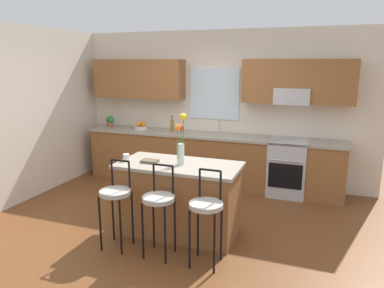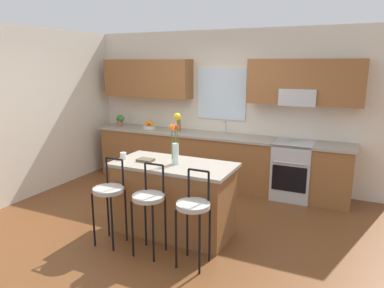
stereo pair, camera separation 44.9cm
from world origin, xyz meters
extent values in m
plane|color=brown|center=(0.00, 0.00, 0.00)|extent=(14.00, 14.00, 0.00)
cube|color=beige|center=(-2.56, 0.30, 1.35)|extent=(0.12, 4.60, 2.70)
cube|color=beige|center=(0.00, 2.06, 1.35)|extent=(5.60, 0.12, 2.70)
cube|color=brown|center=(-1.43, 1.83, 1.85)|extent=(1.75, 0.34, 0.70)
cube|color=brown|center=(1.43, 1.83, 1.85)|extent=(1.75, 0.34, 0.70)
cube|color=silver|center=(0.00, 1.99, 1.60)|extent=(0.91, 0.03, 0.90)
cube|color=#B7BABC|center=(1.36, 1.80, 1.62)|extent=(0.56, 0.36, 0.26)
cube|color=brown|center=(0.00, 1.70, 0.44)|extent=(4.50, 0.60, 0.88)
cube|color=#9E9384|center=(0.00, 1.70, 0.90)|extent=(4.56, 0.64, 0.04)
cube|color=#B7BABC|center=(0.14, 1.70, 0.85)|extent=(0.54, 0.38, 0.11)
cylinder|color=#B7BABC|center=(0.14, 1.86, 1.03)|extent=(0.02, 0.02, 0.22)
cylinder|color=#B7BABC|center=(0.14, 1.80, 1.14)|extent=(0.02, 0.12, 0.02)
cube|color=#B7BABC|center=(1.36, 1.68, 0.46)|extent=(0.60, 0.60, 0.92)
cube|color=black|center=(1.36, 1.38, 0.40)|extent=(0.52, 0.02, 0.40)
cylinder|color=#B7BABC|center=(1.36, 1.35, 0.66)|extent=(0.50, 0.02, 0.02)
cube|color=brown|center=(0.20, -0.20, 0.44)|extent=(1.45, 0.68, 0.88)
cube|color=#9E9384|center=(0.20, -0.20, 0.90)|extent=(1.53, 0.76, 0.04)
cylinder|color=black|center=(-0.48, -0.94, 0.33)|extent=(0.02, 0.02, 0.66)
cylinder|color=black|center=(-0.21, -0.94, 0.33)|extent=(0.02, 0.02, 0.66)
cylinder|color=black|center=(-0.48, -0.67, 0.33)|extent=(0.02, 0.02, 0.66)
cylinder|color=black|center=(-0.21, -0.67, 0.33)|extent=(0.02, 0.02, 0.66)
cylinder|color=#B2ADA3|center=(-0.35, -0.81, 0.69)|extent=(0.36, 0.36, 0.05)
cylinder|color=black|center=(-0.47, -0.67, 0.87)|extent=(0.02, 0.02, 0.32)
cylinder|color=black|center=(-0.23, -0.67, 0.87)|extent=(0.02, 0.02, 0.32)
cylinder|color=black|center=(-0.35, -0.67, 1.03)|extent=(0.23, 0.02, 0.02)
cylinder|color=black|center=(0.07, -0.94, 0.33)|extent=(0.02, 0.02, 0.66)
cylinder|color=black|center=(0.34, -0.94, 0.33)|extent=(0.02, 0.02, 0.66)
cylinder|color=black|center=(0.07, -0.67, 0.33)|extent=(0.02, 0.02, 0.66)
cylinder|color=black|center=(0.34, -0.67, 0.33)|extent=(0.02, 0.02, 0.66)
cylinder|color=#B2ADA3|center=(0.20, -0.81, 0.69)|extent=(0.36, 0.36, 0.05)
cylinder|color=black|center=(0.08, -0.67, 0.87)|extent=(0.02, 0.02, 0.32)
cylinder|color=black|center=(0.32, -0.67, 0.87)|extent=(0.02, 0.02, 0.32)
cylinder|color=black|center=(0.20, -0.67, 1.03)|extent=(0.23, 0.02, 0.02)
cylinder|color=black|center=(0.62, -0.94, 0.33)|extent=(0.02, 0.02, 0.66)
cylinder|color=black|center=(0.89, -0.94, 0.33)|extent=(0.02, 0.02, 0.66)
cylinder|color=black|center=(0.62, -0.67, 0.33)|extent=(0.02, 0.02, 0.66)
cylinder|color=black|center=(0.89, -0.67, 0.33)|extent=(0.02, 0.02, 0.66)
cylinder|color=#B2ADA3|center=(0.75, -0.81, 0.69)|extent=(0.36, 0.36, 0.05)
cylinder|color=black|center=(0.63, -0.67, 0.87)|extent=(0.02, 0.02, 0.32)
cylinder|color=black|center=(0.87, -0.67, 0.87)|extent=(0.02, 0.02, 0.32)
cylinder|color=black|center=(0.75, -0.67, 1.03)|extent=(0.23, 0.02, 0.02)
cylinder|color=silver|center=(0.23, -0.22, 1.05)|extent=(0.09, 0.09, 0.26)
cylinder|color=#3D722D|center=(0.27, -0.22, 1.26)|extent=(0.01, 0.01, 0.52)
sphere|color=yellow|center=(0.27, -0.22, 1.51)|extent=(0.08, 0.08, 0.08)
cylinder|color=#3D722D|center=(0.22, -0.18, 1.19)|extent=(0.01, 0.01, 0.38)
sphere|color=red|center=(0.22, -0.18, 1.37)|extent=(0.09, 0.09, 0.09)
cylinder|color=#3D722D|center=(0.21, -0.26, 1.19)|extent=(0.01, 0.01, 0.39)
sphere|color=orange|center=(0.21, -0.26, 1.39)|extent=(0.08, 0.08, 0.08)
cylinder|color=silver|center=(-0.48, -0.31, 0.97)|extent=(0.08, 0.08, 0.09)
cube|color=brown|center=(-0.17, -0.27, 0.94)|extent=(0.20, 0.15, 0.03)
cylinder|color=silver|center=(-1.33, 1.70, 0.95)|extent=(0.24, 0.24, 0.06)
sphere|color=orange|center=(-1.28, 1.70, 1.01)|extent=(0.08, 0.08, 0.08)
sphere|color=orange|center=(-1.31, 1.75, 1.01)|extent=(0.07, 0.07, 0.07)
sphere|color=orange|center=(-1.37, 1.73, 1.01)|extent=(0.08, 0.08, 0.08)
sphere|color=orange|center=(-1.37, 1.67, 1.01)|extent=(0.08, 0.08, 0.08)
sphere|color=orange|center=(-1.33, 1.70, 1.04)|extent=(0.07, 0.07, 0.07)
cylinder|color=olive|center=(-0.70, 1.70, 1.02)|extent=(0.06, 0.06, 0.21)
cylinder|color=olive|center=(-0.70, 1.70, 1.16)|extent=(0.03, 0.03, 0.07)
cylinder|color=black|center=(-0.70, 1.70, 1.20)|extent=(0.03, 0.03, 0.02)
cylinder|color=#9E5B3D|center=(-2.01, 1.70, 0.98)|extent=(0.11, 0.11, 0.11)
sphere|color=#2D7A33|center=(-2.01, 1.70, 1.09)|extent=(0.11, 0.11, 0.11)
sphere|color=#2D7A33|center=(-2.05, 1.71, 1.06)|extent=(0.09, 0.09, 0.09)
sphere|color=#2D7A33|center=(-1.97, 1.69, 1.07)|extent=(0.12, 0.12, 0.12)
camera|label=1|loc=(1.81, -4.13, 2.14)|focal=33.29mm
camera|label=2|loc=(2.22, -3.96, 2.14)|focal=33.29mm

